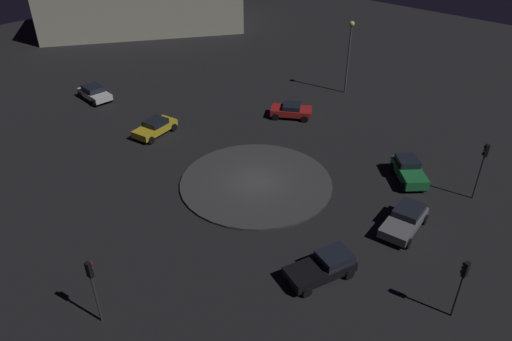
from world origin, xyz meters
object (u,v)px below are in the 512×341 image
Objects in this scene: car_green at (409,170)px; traffic_light_west at (92,280)px; traffic_light_south at (462,278)px; car_grey at (405,220)px; car_black at (323,266)px; store_building at (141,2)px; streetlamp_east at (350,45)px; car_yellow at (155,127)px; car_white at (94,93)px; traffic_light_southeast at (483,161)px; car_red at (291,110)px.

traffic_light_west is at bearing -58.33° from car_green.
car_grey is at bearing -34.33° from traffic_light_south.
car_black is 12.68m from traffic_light_west.
traffic_light_south is 62.79m from store_building.
car_black is 28.27m from streetlamp_east.
traffic_light_south is (-2.08, -28.31, 1.99)m from car_yellow.
streetlamp_east is (21.73, 21.13, 2.42)m from traffic_light_south.
traffic_light_southeast is at bearing 18.08° from car_white.
car_grey is at bearing -20.32° from car_green.
traffic_light_south is (-4.97, -5.41, 1.99)m from car_grey.
car_black is at bearing -78.93° from car_red.
traffic_light_southeast is at bearing -78.67° from car_yellow.
car_white is 0.95× the size of traffic_light_southeast.
car_green is 51.94m from store_building.
car_red is 1.04× the size of traffic_light_west.
traffic_light_southeast reaches higher than car_black.
car_green is (5.67, 2.65, 0.05)m from car_grey.
store_building is (17.92, 53.05, 2.75)m from car_grey.
car_green is at bearing -24.80° from traffic_light_southeast.
car_yellow is 21.38m from streetlamp_east.
traffic_light_southeast is 20.57m from streetlamp_east.
traffic_light_south is at bearing 41.00° from car_grey.
streetlamp_east reaches higher than car_black.
car_grey is 23.39m from streetlamp_east.
car_green is 13.49m from traffic_light_south.
car_grey is 6.26m from car_green.
streetlamp_east reaches higher than store_building.
car_white is 10.87m from car_yellow.
store_building reaches higher than car_black.
traffic_light_west is at bearing -105.45° from car_red.
car_yellow is 21.93m from car_black.
car_green is 0.13× the size of store_building.
car_yellow is at bearing 4.01° from traffic_light_south.
traffic_light_west is 0.54× the size of streetlamp_east.
car_green is (8.56, -20.25, 0.05)m from car_yellow.
car_yellow reaches higher than car_grey.
traffic_light_south is (-10.65, -8.06, 1.94)m from car_green.
car_white is at bearing -21.36° from traffic_light_southeast.
car_grey is (2.36, -33.76, -0.04)m from car_white.
car_white is at bearing 48.44° from traffic_light_west.
car_black is at bearing -149.15° from streetlamp_east.
traffic_light_south is at bearing -57.06° from traffic_light_west.
car_red is 13.72m from car_green.
car_yellow is at bearing -89.26° from car_grey.
car_black is at bearing -4.41° from car_white.
traffic_light_southeast is (0.87, -4.67, 2.36)m from car_green.
store_building is at bearing -96.58° from car_black.
traffic_light_south reaches higher than car_green.
car_black is 12.94m from car_green.
car_black is 1.02× the size of car_grey.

